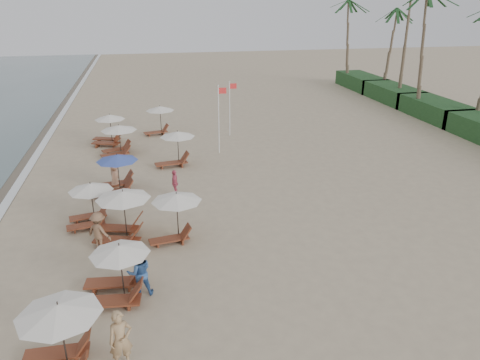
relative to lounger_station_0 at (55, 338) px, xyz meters
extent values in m
plane|color=tan|center=(6.57, 3.16, -1.24)|extent=(160.00, 160.00, 0.00)
cube|color=white|center=(-4.63, 13.16, -1.23)|extent=(0.50, 140.00, 0.02)
cube|color=#193D1C|center=(28.57, 25.16, -0.44)|extent=(3.20, 8.00, 1.60)
cube|color=#193D1C|center=(28.57, 32.66, -0.44)|extent=(3.20, 8.00, 1.60)
cube|color=#193D1C|center=(28.57, 40.16, -0.44)|extent=(3.20, 8.00, 1.60)
cylinder|color=brown|center=(27.67, 26.36, 4.06)|extent=(0.36, 0.36, 10.60)
cylinder|color=brown|center=(28.57, 31.56, 4.46)|extent=(0.36, 0.36, 11.40)
cylinder|color=brown|center=(29.47, 36.76, 3.26)|extent=(0.36, 0.36, 9.00)
cylinder|color=brown|center=(27.67, 41.96, 3.66)|extent=(0.36, 0.36, 9.80)
cylinder|color=black|center=(0.21, 0.00, -0.10)|extent=(0.05, 0.05, 2.28)
cone|color=white|center=(0.21, 0.00, 0.94)|extent=(2.40, 2.40, 0.35)
cylinder|color=black|center=(1.72, 3.40, -0.21)|extent=(0.05, 0.05, 2.06)
cone|color=white|center=(1.72, 3.40, 0.72)|extent=(2.15, 2.15, 0.35)
cylinder|color=black|center=(1.75, 7.86, -0.12)|extent=(0.05, 0.05, 2.25)
cone|color=white|center=(1.75, 7.86, 0.91)|extent=(2.42, 2.42, 0.35)
cylinder|color=black|center=(0.21, 9.62, -0.22)|extent=(0.05, 0.05, 2.04)
cone|color=white|center=(0.21, 9.62, 0.70)|extent=(2.09, 2.09, 0.35)
cylinder|color=black|center=(1.28, 13.42, -0.17)|extent=(0.05, 0.05, 2.15)
cone|color=#384FA7|center=(1.28, 13.42, 0.81)|extent=(2.27, 2.27, 0.35)
cylinder|color=black|center=(1.14, 20.23, -0.22)|extent=(0.05, 0.05, 2.03)
cone|color=white|center=(1.14, 20.23, 0.69)|extent=(2.44, 2.44, 0.35)
cylinder|color=black|center=(0.42, 22.97, -0.16)|extent=(0.05, 0.05, 2.16)
cone|color=white|center=(0.42, 22.97, 0.82)|extent=(2.19, 2.19, 0.35)
cylinder|color=black|center=(4.03, 7.34, -0.17)|extent=(0.05, 0.05, 2.15)
cone|color=white|center=(4.03, 7.34, 0.81)|extent=(2.24, 2.24, 0.35)
cylinder|color=black|center=(4.90, 17.44, -0.17)|extent=(0.05, 0.05, 2.15)
cone|color=white|center=(4.90, 17.44, 0.81)|extent=(2.24, 2.24, 0.35)
cylinder|color=black|center=(4.15, 25.10, -0.17)|extent=(0.05, 0.05, 2.15)
cone|color=white|center=(4.15, 25.10, 0.81)|extent=(2.24, 2.24, 0.35)
imported|color=#A6835A|center=(1.78, -0.11, -0.29)|extent=(0.79, 0.62, 1.91)
imported|color=#2F558E|center=(2.33, 3.42, -0.30)|extent=(0.99, 0.82, 1.88)
imported|color=brown|center=(0.66, 7.06, -0.36)|extent=(1.31, 1.20, 1.77)
imported|color=#CB516A|center=(4.27, 12.37, -0.50)|extent=(0.53, 0.93, 1.48)
imported|color=tan|center=(1.01, 13.96, -0.45)|extent=(0.71, 0.89, 1.58)
cylinder|color=silver|center=(7.89, 19.32, 1.14)|extent=(0.08, 0.08, 4.75)
cube|color=red|center=(8.17, 19.32, 3.11)|extent=(0.55, 0.02, 0.40)
cylinder|color=silver|center=(9.43, 23.47, 0.90)|extent=(0.08, 0.08, 4.28)
cube|color=red|center=(9.71, 23.47, 2.64)|extent=(0.55, 0.02, 0.40)
camera|label=1|loc=(2.96, -11.35, 8.96)|focal=34.64mm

